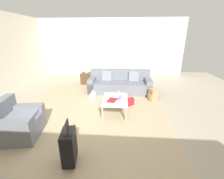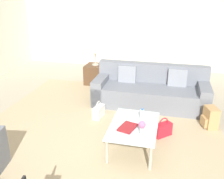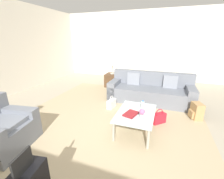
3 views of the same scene
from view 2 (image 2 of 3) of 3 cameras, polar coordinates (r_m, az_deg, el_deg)
ground_plane at (r=4.01m, az=-3.44°, el=-15.26°), size 12.00×12.00×0.00m
wall_right at (r=8.22m, az=6.93°, el=15.54°), size 0.12×8.00×3.10m
area_rug at (r=4.53m, az=-3.68°, el=-10.41°), size 5.20×4.40×0.01m
couch at (r=5.67m, az=8.80°, el=-0.39°), size 0.92×2.47×0.88m
coffee_table at (r=4.03m, az=5.01°, el=-8.67°), size 1.07×0.74×0.42m
water_bottle at (r=4.13m, az=6.88°, el=-5.74°), size 0.06×0.06×0.20m
coffee_table_book at (r=3.91m, az=3.59°, el=-8.62°), size 0.36×0.30×0.03m
flower_vase at (r=3.74m, az=6.86°, el=-8.31°), size 0.11×0.11×0.21m
side_table at (r=6.90m, az=-3.77°, el=3.52°), size 0.53×0.53×0.52m
table_lamp at (r=6.71m, az=-3.93°, el=9.42°), size 0.38×0.38×0.59m
handbag_white at (r=5.07m, az=-3.08°, el=-5.03°), size 0.34×0.19×0.36m
handbag_red at (r=4.54m, az=11.57°, el=-8.92°), size 0.32×0.33×0.36m
backpack_tan at (r=5.04m, az=21.51°, el=-6.03°), size 0.35×0.32×0.40m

